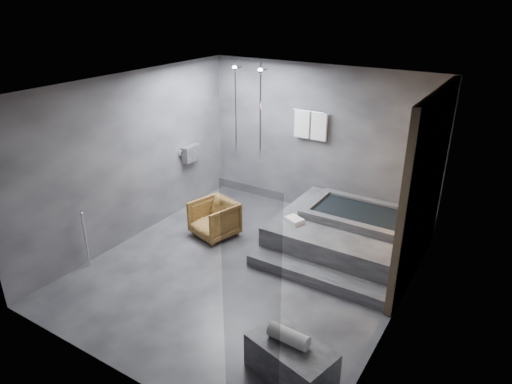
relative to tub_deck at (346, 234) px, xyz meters
The scene contains 7 objects.
room 2.02m from the tub_deck, 118.47° to the right, with size 5.00×5.04×2.82m.
tub_deck is the anchor object (origin of this frame).
tub_step 1.19m from the tub_deck, 90.00° to the right, with size 2.20×0.36×0.18m, color #313133.
concrete_bench 3.02m from the tub_deck, 79.91° to the right, with size 0.96×0.53×0.43m, color #323235.
driftwood_chair 2.27m from the tub_deck, 158.28° to the right, with size 0.69×0.71×0.64m, color #492F12.
rolled_towel 3.01m from the tub_deck, 80.74° to the right, with size 0.17×0.17×0.47m, color silver.
deck_towel 0.93m from the tub_deck, 144.18° to the right, with size 0.28×0.21×0.07m, color white.
Camera 1 is at (3.29, -5.00, 3.93)m, focal length 32.00 mm.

